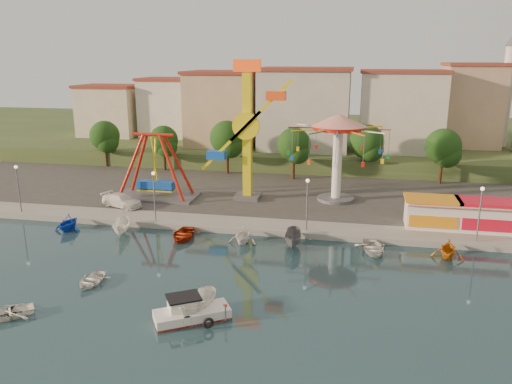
% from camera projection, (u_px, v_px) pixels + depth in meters
% --- Properties ---
extents(ground, '(200.00, 200.00, 0.00)m').
position_uv_depth(ground, '(188.00, 285.00, 39.26)').
color(ground, '#132734').
rests_on(ground, ground).
extents(quay_deck, '(200.00, 100.00, 0.60)m').
position_uv_depth(quay_deck, '(290.00, 147.00, 97.86)').
color(quay_deck, '#9E998E').
rests_on(quay_deck, ground).
extents(asphalt_pad, '(90.00, 28.00, 0.01)m').
position_uv_depth(asphalt_pad, '(260.00, 185.00, 67.50)').
color(asphalt_pad, '#4C4944').
rests_on(asphalt_pad, quay_deck).
extents(hill_terrace, '(200.00, 60.00, 3.00)m').
position_uv_depth(hill_terrace, '(294.00, 137.00, 102.28)').
color(hill_terrace, '#384C26').
rests_on(hill_terrace, ground).
extents(pirate_ship_ride, '(10.00, 5.00, 8.00)m').
position_uv_depth(pirate_ship_ride, '(155.00, 167.00, 60.42)').
color(pirate_ship_ride, '#59595E').
rests_on(pirate_ship_ride, quay_deck).
extents(kamikaze_tower, '(7.34, 3.10, 16.50)m').
position_uv_depth(kamikaze_tower, '(250.00, 135.00, 58.57)').
color(kamikaze_tower, '#59595E').
rests_on(kamikaze_tower, quay_deck).
extents(wave_swinger, '(11.60, 11.60, 10.40)m').
position_uv_depth(wave_swinger, '(338.00, 138.00, 58.24)').
color(wave_swinger, '#59595E').
rests_on(wave_swinger, quay_deck).
extents(booth_left, '(5.40, 3.78, 3.08)m').
position_uv_depth(booth_left, '(431.00, 212.00, 50.47)').
color(booth_left, white).
rests_on(booth_left, quay_deck).
extents(booth_mid, '(5.40, 3.78, 3.08)m').
position_uv_depth(booth_mid, '(484.00, 215.00, 49.53)').
color(booth_mid, white).
rests_on(booth_mid, quay_deck).
extents(lamp_post_0, '(0.14, 0.14, 5.00)m').
position_uv_depth(lamp_post_0, '(19.00, 190.00, 55.27)').
color(lamp_post_0, '#59595E').
rests_on(lamp_post_0, quay_deck).
extents(lamp_post_1, '(0.14, 0.14, 5.00)m').
position_uv_depth(lamp_post_1, '(155.00, 198.00, 52.26)').
color(lamp_post_1, '#59595E').
rests_on(lamp_post_1, quay_deck).
extents(lamp_post_2, '(0.14, 0.14, 5.00)m').
position_uv_depth(lamp_post_2, '(307.00, 206.00, 49.24)').
color(lamp_post_2, '#59595E').
rests_on(lamp_post_2, quay_deck).
extents(lamp_post_3, '(0.14, 0.14, 5.00)m').
position_uv_depth(lamp_post_3, '(479.00, 216.00, 46.23)').
color(lamp_post_3, '#59595E').
rests_on(lamp_post_3, quay_deck).
extents(tree_0, '(4.60, 4.60, 7.19)m').
position_uv_depth(tree_0, '(105.00, 136.00, 77.72)').
color(tree_0, '#382314').
rests_on(tree_0, quay_deck).
extents(tree_1, '(4.35, 4.35, 6.80)m').
position_uv_depth(tree_1, '(164.00, 140.00, 75.21)').
color(tree_1, '#382314').
rests_on(tree_1, quay_deck).
extents(tree_2, '(5.02, 5.02, 7.85)m').
position_uv_depth(tree_2, '(227.00, 138.00, 72.73)').
color(tree_2, '#382314').
rests_on(tree_2, quay_deck).
extents(tree_3, '(4.68, 4.68, 7.32)m').
position_uv_depth(tree_3, '(294.00, 144.00, 69.57)').
color(tree_3, '#382314').
rests_on(tree_3, quay_deck).
extents(tree_4, '(4.86, 4.86, 7.60)m').
position_uv_depth(tree_4, '(367.00, 142.00, 70.47)').
color(tree_4, '#382314').
rests_on(tree_4, quay_deck).
extents(tree_5, '(4.83, 4.83, 7.54)m').
position_uv_depth(tree_5, '(443.00, 147.00, 66.88)').
color(tree_5, '#382314').
rests_on(tree_5, quay_deck).
extents(building_0, '(9.26, 9.53, 11.87)m').
position_uv_depth(building_0, '(89.00, 107.00, 86.80)').
color(building_0, beige).
rests_on(building_0, hill_terrace).
extents(building_1, '(12.33, 9.01, 8.63)m').
position_uv_depth(building_1, '(166.00, 114.00, 89.99)').
color(building_1, silver).
rests_on(building_1, hill_terrace).
extents(building_2, '(11.95, 9.28, 11.23)m').
position_uv_depth(building_2, '(238.00, 108.00, 87.72)').
color(building_2, tan).
rests_on(building_2, hill_terrace).
extents(building_3, '(12.59, 10.50, 9.20)m').
position_uv_depth(building_3, '(314.00, 118.00, 82.40)').
color(building_3, beige).
rests_on(building_3, hill_terrace).
extents(building_4, '(10.75, 9.23, 9.24)m').
position_uv_depth(building_4, '(397.00, 117.00, 83.08)').
color(building_4, beige).
rests_on(building_4, hill_terrace).
extents(building_5, '(12.77, 10.96, 11.21)m').
position_uv_depth(building_5, '(486.00, 114.00, 78.54)').
color(building_5, tan).
rests_on(building_5, hill_terrace).
extents(minaret, '(2.80, 2.80, 18.00)m').
position_uv_depth(minaret, '(507.00, 88.00, 80.30)').
color(minaret, silver).
rests_on(minaret, hill_terrace).
extents(cabin_motorboat, '(5.35, 4.32, 1.79)m').
position_uv_depth(cabin_motorboat, '(190.00, 313.00, 33.96)').
color(cabin_motorboat, white).
rests_on(cabin_motorboat, ground).
extents(rowboat_a, '(2.34, 3.27, 0.67)m').
position_uv_depth(rowboat_a, '(91.00, 280.00, 39.33)').
color(rowboat_a, white).
rests_on(rowboat_a, ground).
extents(rowboat_b, '(4.27, 4.17, 0.72)m').
position_uv_depth(rowboat_b, '(7.00, 313.00, 34.28)').
color(rowboat_b, white).
rests_on(rowboat_b, ground).
extents(skiff, '(2.55, 4.22, 1.53)m').
position_uv_depth(skiff, '(198.00, 305.00, 34.49)').
color(skiff, white).
rests_on(skiff, ground).
extents(van, '(5.53, 3.67, 1.49)m').
position_uv_depth(van, '(122.00, 200.00, 57.54)').
color(van, white).
rests_on(van, quay_deck).
extents(moored_boat_1, '(2.90, 3.34, 1.73)m').
position_uv_depth(moored_boat_1, '(68.00, 222.00, 51.38)').
color(moored_boat_1, blue).
rests_on(moored_boat_1, ground).
extents(moored_boat_2, '(2.44, 4.15, 1.51)m').
position_uv_depth(moored_boat_2, '(122.00, 227.00, 50.29)').
color(moored_boat_2, white).
rests_on(moored_boat_2, ground).
extents(moored_boat_3, '(3.14, 4.26, 0.85)m').
position_uv_depth(moored_boat_3, '(183.00, 234.00, 49.15)').
color(moored_boat_3, '#AB2D0D').
rests_on(moored_boat_3, ground).
extents(moored_boat_4, '(3.00, 3.40, 1.68)m').
position_uv_depth(moored_boat_4, '(243.00, 235.00, 47.89)').
color(moored_boat_4, white).
rests_on(moored_boat_4, ground).
extents(moored_boat_5, '(1.80, 4.17, 1.57)m').
position_uv_depth(moored_boat_5, '(293.00, 239.00, 46.99)').
color(moored_boat_5, slate).
rests_on(moored_boat_5, ground).
extents(moored_boat_6, '(3.60, 4.53, 0.84)m').
position_uv_depth(moored_boat_6, '(373.00, 248.00, 45.70)').
color(moored_boat_6, silver).
rests_on(moored_boat_6, ground).
extents(moored_boat_7, '(3.34, 3.69, 1.70)m').
position_uv_depth(moored_boat_7, '(448.00, 249.00, 44.37)').
color(moored_boat_7, orange).
rests_on(moored_boat_7, ground).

